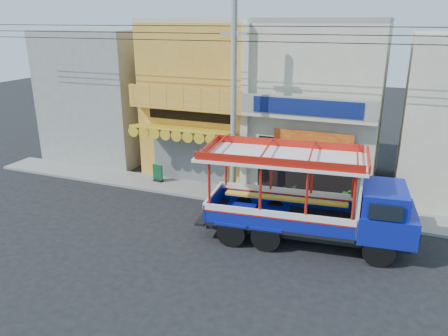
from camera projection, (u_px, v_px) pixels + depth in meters
name	position (u px, v px, depth m)	size (l,w,h in m)	color
ground	(228.00, 237.00, 17.29)	(90.00, 90.00, 0.00)	black
sidewalk	(258.00, 199.00, 20.79)	(30.00, 2.00, 0.12)	slate
shophouse_left	(212.00, 96.00, 24.36)	(6.00, 7.50, 8.24)	gold
shophouse_right	(320.00, 103.00, 22.28)	(6.00, 6.75, 8.24)	#B8B497
party_pilaster	(245.00, 112.00, 20.61)	(0.35, 0.30, 8.00)	#B8B497
filler_building_left	(108.00, 94.00, 26.91)	(6.00, 6.00, 7.60)	gray
utility_pole	(237.00, 96.00, 18.86)	(28.00, 0.26, 9.00)	gray
songthaew_truck	(321.00, 201.00, 16.19)	(8.13, 3.34, 3.69)	black
green_sign	(158.00, 174.00, 22.75)	(0.59, 0.34, 0.89)	black
potted_plant_a	(287.00, 193.00, 20.14)	(0.79, 0.69, 0.88)	#1D5117
potted_plant_b	(345.00, 202.00, 19.12)	(0.49, 0.40, 0.89)	#1D5117
potted_plant_c	(350.00, 200.00, 19.27)	(0.56, 0.56, 0.99)	#1D5117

